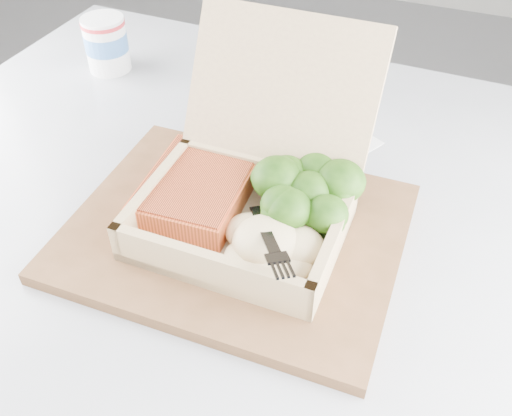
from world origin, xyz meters
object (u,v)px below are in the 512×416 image
at_px(serving_tray, 236,232).
at_px(takeout_container, 255,178).
at_px(paper_cup, 106,42).
at_px(cafe_table, 206,333).

xyz_separation_m(serving_tray, takeout_container, (0.01, 0.03, 0.05)).
bearing_deg(paper_cup, takeout_container, -34.72).
distance_m(cafe_table, serving_tray, 0.21).
xyz_separation_m(cafe_table, takeout_container, (0.06, 0.03, 0.25)).
distance_m(serving_tray, takeout_container, 0.06).
height_order(serving_tray, takeout_container, takeout_container).
xyz_separation_m(cafe_table, serving_tray, (0.05, 0.00, 0.20)).
distance_m(serving_tray, paper_cup, 0.41).
bearing_deg(takeout_container, cafe_table, -151.96).
bearing_deg(serving_tray, paper_cup, 141.07).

